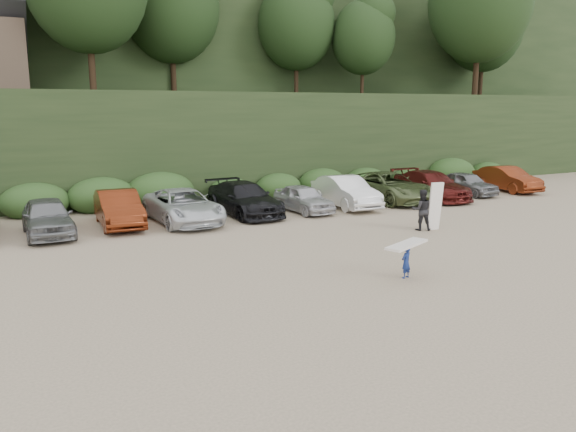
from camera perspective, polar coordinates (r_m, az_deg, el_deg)
ground at (r=18.30m, az=6.26°, el=-5.41°), size 120.00×120.00×0.00m
hillside_backdrop at (r=51.82m, az=-16.99°, el=17.28°), size 90.00×41.50×28.00m
parked_cars at (r=26.42m, az=-7.81°, el=1.37°), size 39.85×6.53×1.65m
child_surfer at (r=17.48m, az=11.94°, el=-3.84°), size 1.87×1.20×1.09m
adult_surfer at (r=24.40m, az=13.54°, el=0.63°), size 1.33×0.98×2.06m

